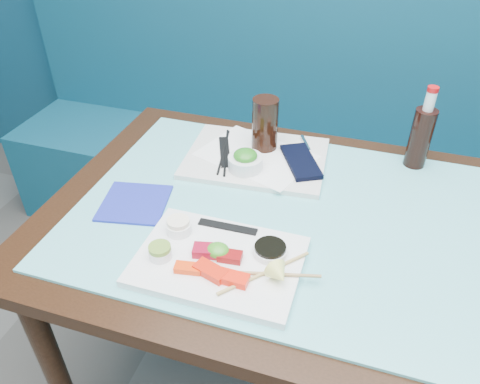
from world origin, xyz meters
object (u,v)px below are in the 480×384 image
(booth_bench, at_px, (342,169))
(cola_bottle_body, at_px, (420,138))
(sashimi_plate, at_px, (219,261))
(serving_tray, at_px, (256,158))
(seaweed_bowl, at_px, (245,163))
(blue_napkin, at_px, (135,203))
(cola_glass, at_px, (265,124))
(dining_table, at_px, (312,246))

(booth_bench, relative_size, cola_bottle_body, 17.03)
(sashimi_plate, relative_size, serving_tray, 0.90)
(seaweed_bowl, bearing_deg, blue_napkin, -135.97)
(booth_bench, bearing_deg, cola_bottle_body, -65.38)
(cola_glass, xyz_separation_m, blue_napkin, (-0.25, -0.36, -0.09))
(serving_tray, bearing_deg, booth_bench, 66.24)
(cola_bottle_body, relative_size, blue_napkin, 1.05)
(booth_bench, relative_size, sashimi_plate, 8.20)
(dining_table, height_order, seaweed_bowl, seaweed_bowl)
(booth_bench, bearing_deg, cola_glass, -110.36)
(sashimi_plate, bearing_deg, cola_bottle_body, 54.00)
(dining_table, height_order, serving_tray, serving_tray)
(booth_bench, xyz_separation_m, sashimi_plate, (-0.18, -1.06, 0.39))
(booth_bench, distance_m, cola_glass, 0.77)
(cola_bottle_body, bearing_deg, blue_napkin, -148.62)
(dining_table, relative_size, cola_bottle_body, 7.95)
(cola_bottle_body, bearing_deg, booth_bench, 114.62)
(booth_bench, relative_size, cola_glass, 18.78)
(seaweed_bowl, bearing_deg, dining_table, -31.68)
(dining_table, bearing_deg, seaweed_bowl, 148.32)
(serving_tray, bearing_deg, sashimi_plate, -88.83)
(seaweed_bowl, bearing_deg, serving_tray, 82.41)
(sashimi_plate, distance_m, cola_bottle_body, 0.70)
(blue_napkin, bearing_deg, booth_bench, 63.30)
(seaweed_bowl, height_order, blue_napkin, seaweed_bowl)
(cola_glass, bearing_deg, blue_napkin, -125.49)
(blue_napkin, bearing_deg, cola_glass, 54.51)
(serving_tray, bearing_deg, blue_napkin, -133.25)
(booth_bench, relative_size, dining_table, 2.14)
(blue_napkin, bearing_deg, cola_bottle_body, 31.38)
(sashimi_plate, height_order, seaweed_bowl, seaweed_bowl)
(sashimi_plate, bearing_deg, cola_glass, 93.61)
(seaweed_bowl, bearing_deg, booth_bench, 71.70)
(dining_table, relative_size, serving_tray, 3.44)
(booth_bench, height_order, cola_bottle_body, booth_bench)
(serving_tray, distance_m, cola_glass, 0.10)
(dining_table, height_order, cola_bottle_body, cola_bottle_body)
(booth_bench, distance_m, dining_table, 0.89)
(sashimi_plate, bearing_deg, serving_tray, 95.36)
(booth_bench, xyz_separation_m, cola_glass, (-0.21, -0.57, 0.48))
(booth_bench, distance_m, sashimi_plate, 1.15)
(seaweed_bowl, bearing_deg, cola_glass, 81.25)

